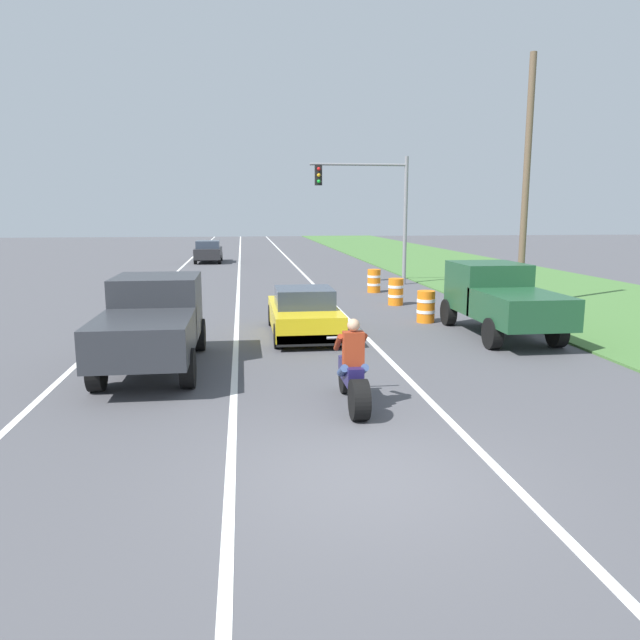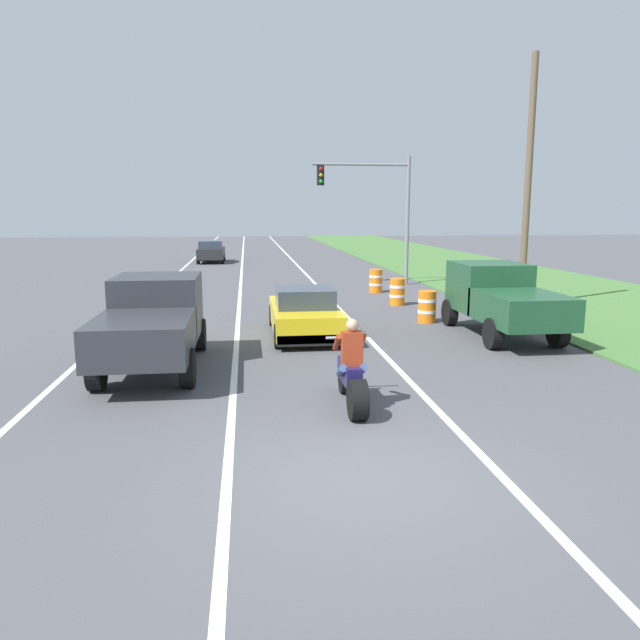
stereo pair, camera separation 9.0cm
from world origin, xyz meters
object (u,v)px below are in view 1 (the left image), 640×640
Objects in this scene: construction_barrel_mid at (396,292)px; distant_car_far_ahead at (208,251)px; pickup_truck_right_shoulder_dark_green at (500,297)px; traffic_light_mast_near at (376,200)px; pickup_truck_left_lane_dark_grey at (153,320)px; construction_barrel_nearest at (426,306)px; construction_barrel_far at (374,281)px; sports_car_yellow at (304,314)px; motorcycle_with_rider at (353,376)px.

construction_barrel_mid is 22.10m from distant_car_far_ahead.
pickup_truck_right_shoulder_dark_green is 6.14m from construction_barrel_mid.
pickup_truck_left_lane_dark_grey is at bearing -119.05° from traffic_light_mast_near.
construction_barrel_nearest is at bearing -89.31° from construction_barrel_mid.
traffic_light_mast_near is 6.00× the size of construction_barrel_far.
pickup_truck_left_lane_dark_grey is at bearing -89.33° from distant_car_far_ahead.
sports_car_yellow is 1.08× the size of distant_car_far_ahead.
sports_car_yellow is 4.30× the size of construction_barrel_mid.
traffic_light_mast_near is (4.60, 11.65, 3.37)m from sports_car_yellow.
pickup_truck_right_shoulder_dark_green is at bearing -81.10° from construction_barrel_far.
pickup_truck_right_shoulder_dark_green reaches higher than construction_barrel_nearest.
distant_car_far_ahead reaches higher than construction_barrel_nearest.
sports_car_yellow is 4.30× the size of construction_barrel_far.
construction_barrel_nearest is at bearing 21.62° from sports_car_yellow.
motorcycle_with_rider is at bearing -107.77° from construction_barrel_mid.
traffic_light_mast_near reaches higher than construction_barrel_nearest.
construction_barrel_nearest is at bearing 32.11° from pickup_truck_left_lane_dark_grey.
pickup_truck_right_shoulder_dark_green is 0.80× the size of traffic_light_mast_near.
construction_barrel_far is 0.25× the size of distant_car_far_ahead.
construction_barrel_mid is (3.77, 11.77, -0.09)m from motorcycle_with_rider.
sports_car_yellow is at bearing -158.38° from construction_barrel_nearest.
construction_barrel_far is at bearing 98.90° from pickup_truck_right_shoulder_dark_green.
traffic_light_mast_near reaches higher than construction_barrel_mid.
distant_car_far_ahead reaches higher than sports_car_yellow.
construction_barrel_nearest is at bearing -93.22° from traffic_light_mast_near.
distant_car_far_ahead reaches higher than construction_barrel_mid.
pickup_truck_right_shoulder_dark_green is at bearing -76.09° from construction_barrel_mid.
construction_barrel_far is (3.74, 15.43, -0.09)m from motorcycle_with_rider.
distant_car_far_ahead is at bearing 98.81° from sports_car_yellow.
motorcycle_with_rider is 0.46× the size of pickup_truck_right_shoulder_dark_green.
motorcycle_with_rider is at bearing -40.31° from pickup_truck_left_lane_dark_grey.
pickup_truck_right_shoulder_dark_green is 4.80× the size of construction_barrel_mid.
pickup_truck_left_lane_dark_grey is (-3.88, 3.29, 0.51)m from motorcycle_with_rider.
pickup_truck_right_shoulder_dark_green is at bearing -70.37° from distant_car_far_ahead.
construction_barrel_mid is (-0.04, 3.64, 0.00)m from construction_barrel_nearest.
traffic_light_mast_near is at bearing 68.46° from sports_car_yellow.
construction_barrel_nearest is 0.25× the size of distant_car_far_ahead.
distant_car_far_ahead is at bearing 90.67° from pickup_truck_left_lane_dark_grey.
pickup_truck_right_shoulder_dark_green reaches higher than sports_car_yellow.
construction_barrel_mid is at bearing -95.43° from traffic_light_mast_near.
pickup_truck_right_shoulder_dark_green is at bearing 15.60° from pickup_truck_left_lane_dark_grey.
pickup_truck_right_shoulder_dark_green is 28.17m from distant_car_far_ahead.
motorcycle_with_rider is 0.37× the size of traffic_light_mast_near.
pickup_truck_left_lane_dark_grey is at bearing -138.60° from sports_car_yellow.
motorcycle_with_rider is 0.46× the size of pickup_truck_left_lane_dark_grey.
pickup_truck_left_lane_dark_grey is at bearing -164.40° from pickup_truck_right_shoulder_dark_green.
pickup_truck_right_shoulder_dark_green is 9.73m from construction_barrel_far.
traffic_light_mast_near is at bearing -58.79° from distant_car_far_ahead.
construction_barrel_nearest is (4.03, 1.60, -0.13)m from sports_car_yellow.
motorcycle_with_rider reaches higher than distant_car_far_ahead.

